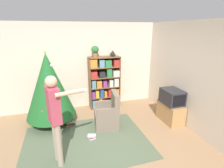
{
  "coord_description": "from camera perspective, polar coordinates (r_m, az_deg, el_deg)",
  "views": [
    {
      "loc": [
        -0.73,
        -3.13,
        2.41
      ],
      "look_at": [
        0.52,
        0.95,
        1.05
      ],
      "focal_mm": 28.0,
      "sensor_mm": 36.0,
      "label": 1
    }
  ],
  "objects": [
    {
      "name": "potted_plant",
      "position": [
        5.2,
        -5.56,
        10.82
      ],
      "size": [
        0.22,
        0.22,
        0.33
      ],
      "color": "#935B38",
      "rests_on": "bookshelf"
    },
    {
      "name": "book_pile_by_chair",
      "position": [
        4.2,
        -6.56,
        -16.71
      ],
      "size": [
        0.21,
        0.16,
        0.09
      ],
      "color": "beige",
      "rests_on": "ground_plane"
    },
    {
      "name": "bookshelf",
      "position": [
        5.46,
        -2.46,
        0.58
      ],
      "size": [
        0.96,
        0.34,
        1.61
      ],
      "color": "brown",
      "rests_on": "ground_plane"
    },
    {
      "name": "ground_plane",
      "position": [
        4.02,
        -3.34,
        -19.22
      ],
      "size": [
        14.0,
        14.0,
        0.0
      ],
      "primitive_type": "plane",
      "color": "#9E7A56"
    },
    {
      "name": "tv_stand",
      "position": [
        5.02,
        18.52,
        -8.73
      ],
      "size": [
        0.41,
        0.75,
        0.52
      ],
      "color": "tan",
      "rests_on": "ground_plane"
    },
    {
      "name": "standing_person",
      "position": [
        3.2,
        -18.12,
        -9.31
      ],
      "size": [
        0.7,
        0.46,
        1.69
      ],
      "rotation": [
        0.0,
        0.0,
        -1.33
      ],
      "color": "#9E937F",
      "rests_on": "ground_plane"
    },
    {
      "name": "television",
      "position": [
        4.84,
        19.05,
        -3.96
      ],
      "size": [
        0.44,
        0.59,
        0.38
      ],
      "color": "#28282D",
      "rests_on": "tv_stand"
    },
    {
      "name": "armchair",
      "position": [
        4.48,
        -1.38,
        -10.15
      ],
      "size": [
        0.64,
        0.63,
        0.92
      ],
      "rotation": [
        0.0,
        0.0,
        -1.7
      ],
      "color": "#7A6B5B",
      "rests_on": "ground_plane"
    },
    {
      "name": "christmas_tree",
      "position": [
        4.66,
        -19.92,
        -0.6
      ],
      "size": [
        1.25,
        1.25,
        1.93
      ],
      "color": "#4C3323",
      "rests_on": "ground_plane"
    },
    {
      "name": "book_pile_near_tree",
      "position": [
        4.8,
        -13.45,
        -12.4
      ],
      "size": [
        0.23,
        0.16,
        0.09
      ],
      "color": "orange",
      "rests_on": "ground_plane"
    },
    {
      "name": "table_lamp",
      "position": [
        5.35,
        0.22,
        10.12
      ],
      "size": [
        0.2,
        0.2,
        0.18
      ],
      "color": "#473828",
      "rests_on": "bookshelf"
    },
    {
      "name": "area_rug",
      "position": [
        4.14,
        -8.31,
        -18.05
      ],
      "size": [
        2.7,
        1.97,
        0.01
      ],
      "color": "#56664C",
      "rests_on": "ground_plane"
    },
    {
      "name": "wall_back",
      "position": [
        5.46,
        -9.09,
        5.7
      ],
      "size": [
        8.0,
        0.1,
        2.6
      ],
      "color": "beige",
      "rests_on": "ground_plane"
    },
    {
      "name": "game_remote",
      "position": [
        4.67,
        19.18,
        -7.13
      ],
      "size": [
        0.04,
        0.12,
        0.02
      ],
      "color": "white",
      "rests_on": "tv_stand"
    },
    {
      "name": "wall_right",
      "position": [
        4.5,
        26.06,
        1.54
      ],
      "size": [
        0.1,
        8.0,
        2.6
      ],
      "color": "beige",
      "rests_on": "ground_plane"
    }
  ]
}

